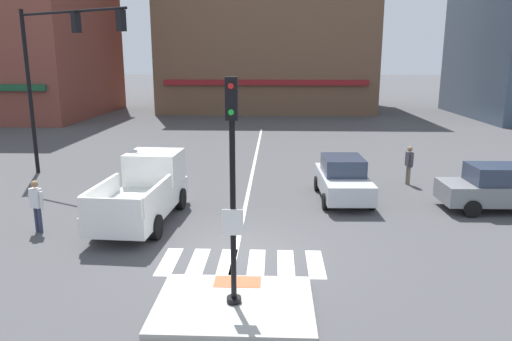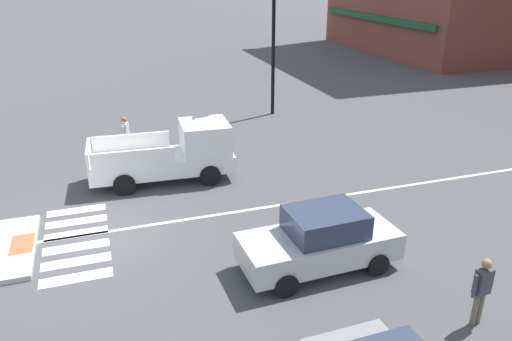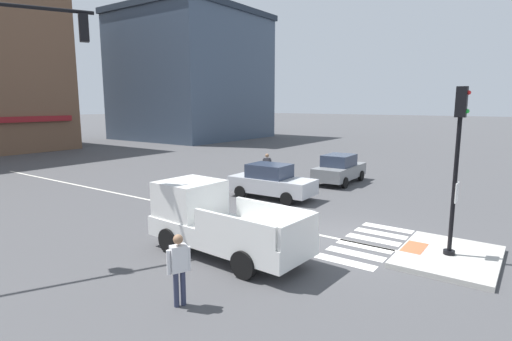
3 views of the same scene
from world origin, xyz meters
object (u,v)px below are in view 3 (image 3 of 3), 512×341
at_px(pedestrian_waiting_far_side, 267,165).
at_px(pedestrian_at_curb_left, 179,264).
at_px(signal_pole, 457,156).
at_px(car_silver_eastbound_mid, 271,181).
at_px(pickup_truck_white_westbound_near, 216,221).
at_px(car_grey_cross_right, 339,169).

bearing_deg(pedestrian_waiting_far_side, pedestrian_at_curb_left, -153.98).
distance_m(signal_pole, car_silver_eastbound_mid, 9.41).
height_order(signal_pole, pickup_truck_white_westbound_near, signal_pole).
xyz_separation_m(signal_pole, car_silver_eastbound_mid, (3.46, 8.46, -2.23)).
height_order(signal_pole, car_grey_cross_right, signal_pole).
xyz_separation_m(signal_pole, pedestrian_waiting_far_side, (6.57, 10.79, -2.06)).
distance_m(pedestrian_at_curb_left, pedestrian_waiting_far_side, 14.53).
relative_size(car_silver_eastbound_mid, pedestrian_at_curb_left, 2.49).
relative_size(car_grey_cross_right, pickup_truck_white_westbound_near, 0.80).
relative_size(signal_pole, car_silver_eastbound_mid, 1.16).
height_order(car_silver_eastbound_mid, pedestrian_at_curb_left, pedestrian_at_curb_left).
distance_m(car_silver_eastbound_mid, pedestrian_waiting_far_side, 3.89).
distance_m(pickup_truck_white_westbound_near, pedestrian_waiting_far_side, 11.18).
bearing_deg(car_silver_eastbound_mid, pedestrian_waiting_far_side, 36.80).
relative_size(pedestrian_at_curb_left, pedestrian_waiting_far_side, 1.00).
bearing_deg(car_grey_cross_right, pedestrian_waiting_far_side, 122.97).
distance_m(car_silver_eastbound_mid, pedestrian_at_curb_left, 10.73).
distance_m(car_grey_cross_right, pedestrian_waiting_far_side, 4.13).
xyz_separation_m(car_grey_cross_right, car_silver_eastbound_mid, (-5.36, 1.13, 0.00)).
bearing_deg(car_grey_cross_right, pedestrian_at_curb_left, -169.24).
height_order(pickup_truck_white_westbound_near, pedestrian_at_curb_left, pickup_truck_white_westbound_near).
bearing_deg(car_grey_cross_right, signal_pole, -140.27).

